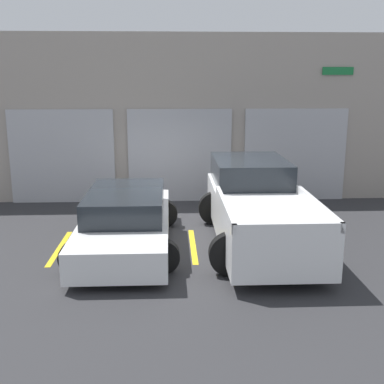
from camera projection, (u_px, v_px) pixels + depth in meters
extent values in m
plane|color=#2D2D30|center=(191.00, 231.00, 11.56)|extent=(28.00, 28.00, 0.00)
cube|color=#9E9389|center=(186.00, 118.00, 14.20)|extent=(15.80, 0.60, 4.84)
cube|color=#ADADB2|center=(62.00, 157.00, 13.96)|extent=(3.02, 0.08, 2.72)
cube|color=#ADADB2|center=(180.00, 156.00, 14.11)|extent=(3.02, 0.08, 2.72)
cube|color=#ADADB2|center=(295.00, 155.00, 14.26)|extent=(3.02, 0.08, 2.72)
cube|color=#197238|center=(338.00, 71.00, 13.76)|extent=(0.90, 0.03, 0.22)
cube|color=white|center=(259.00, 216.00, 10.47)|extent=(1.87, 5.17, 0.88)
cube|color=#1E2328|center=(250.00, 171.00, 11.68)|extent=(1.72, 2.33, 0.58)
cube|color=white|center=(225.00, 207.00, 9.18)|extent=(0.08, 2.84, 0.18)
cube|color=white|center=(317.00, 206.00, 9.26)|extent=(0.08, 2.84, 0.18)
cube|color=white|center=(289.00, 229.00, 7.88)|extent=(1.87, 0.08, 0.18)
cylinder|color=black|center=(215.00, 208.00, 12.05)|extent=(0.82, 0.22, 0.82)
cylinder|color=black|center=(280.00, 207.00, 12.13)|extent=(0.82, 0.22, 0.82)
cylinder|color=black|center=(231.00, 254.00, 8.94)|extent=(0.82, 0.22, 0.82)
cylinder|color=black|center=(318.00, 253.00, 9.01)|extent=(0.82, 0.22, 0.82)
cube|color=white|center=(126.00, 228.00, 10.40)|extent=(1.82, 4.69, 0.58)
cube|color=#1E2328|center=(126.00, 202.00, 10.39)|extent=(1.61, 2.58, 0.51)
cylinder|color=black|center=(99.00, 214.00, 11.80)|extent=(0.66, 0.22, 0.66)
cylinder|color=black|center=(164.00, 213.00, 11.87)|extent=(0.66, 0.22, 0.66)
cylinder|color=black|center=(76.00, 258.00, 8.98)|extent=(0.66, 0.22, 0.66)
cylinder|color=black|center=(162.00, 256.00, 9.05)|extent=(0.66, 0.22, 0.66)
cube|color=gold|center=(60.00, 248.00, 10.44)|extent=(0.12, 2.20, 0.01)
cube|color=gold|center=(193.00, 246.00, 10.56)|extent=(0.12, 2.20, 0.01)
cube|color=gold|center=(323.00, 244.00, 10.69)|extent=(0.12, 2.20, 0.01)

